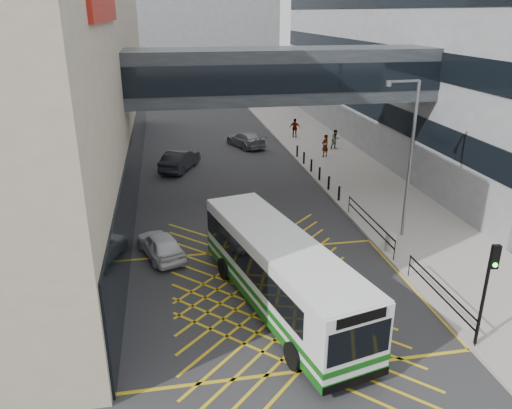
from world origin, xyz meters
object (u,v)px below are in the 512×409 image
traffic_light (488,281)px  litter_bin (390,242)px  pedestrian_a (325,146)px  car_white (161,244)px  bus (279,270)px  pedestrian_c (295,128)px  street_lamp (408,151)px  car_dark (180,160)px  car_silver (246,139)px  pedestrian_b (335,140)px

traffic_light → litter_bin: traffic_light is taller
pedestrian_a → car_white: bearing=22.2°
car_white → pedestrian_a: pedestrian_a is taller
bus → pedestrian_c: bearing=60.8°
bus → car_white: 6.99m
street_lamp → pedestrian_c: (0.11, 21.88, -3.63)m
street_lamp → pedestrian_a: bearing=82.1°
car_dark → pedestrian_c: pedestrian_c is taller
litter_bin → pedestrian_c: pedestrian_c is taller
car_silver → litter_bin: bearing=78.2°
pedestrian_c → traffic_light: bearing=107.3°
car_white → traffic_light: (10.73, -9.11, 2.06)m
litter_bin → pedestrian_b: (3.59, 18.75, 0.37)m
street_lamp → pedestrian_a: street_lamp is taller
traffic_light → litter_bin: bearing=97.0°
car_white → street_lamp: size_ratio=0.51×
pedestrian_a → pedestrian_b: (1.58, 2.10, -0.07)m
pedestrian_a → pedestrian_b: bearing=-154.0°
car_dark → street_lamp: 18.11m
traffic_light → street_lamp: size_ratio=0.49×
car_dark → pedestrian_c: bearing=-119.8°
car_white → car_dark: size_ratio=0.84×
car_silver → street_lamp: size_ratio=0.57×
car_dark → litter_bin: bearing=145.4°
litter_bin → pedestrian_a: size_ratio=0.49×
pedestrian_a → pedestrian_c: bearing=-111.2°
street_lamp → pedestrian_a: 15.54m
traffic_light → litter_bin: (0.17, 7.45, -2.10)m
car_silver → pedestrian_b: bearing=138.1°
car_white → street_lamp: bearing=160.3°
traffic_light → bus: bearing=155.9°
street_lamp → litter_bin: (-1.21, -1.56, -4.05)m
traffic_light → pedestrian_c: traffic_light is taller
car_dark → litter_bin: size_ratio=5.46×
traffic_light → street_lamp: (1.37, 9.01, 1.96)m
traffic_light → street_lamp: street_lamp is taller
bus → traffic_light: 7.38m
car_dark → street_lamp: bearing=151.3°
car_dark → car_white: bearing=108.4°
traffic_light → pedestrian_a: size_ratio=2.20×
car_dark → traffic_light: traffic_light is taller
street_lamp → traffic_light: bearing=-103.5°
bus → car_dark: 19.49m
car_white → pedestrian_a: (12.92, 15.00, 0.41)m
traffic_light → pedestrian_c: 30.98m
litter_bin → bus: bearing=-150.7°
bus → pedestrian_c: 28.05m
car_white → car_silver: bearing=-129.5°
car_white → car_silver: size_ratio=0.89×
street_lamp → pedestrian_c: 22.18m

